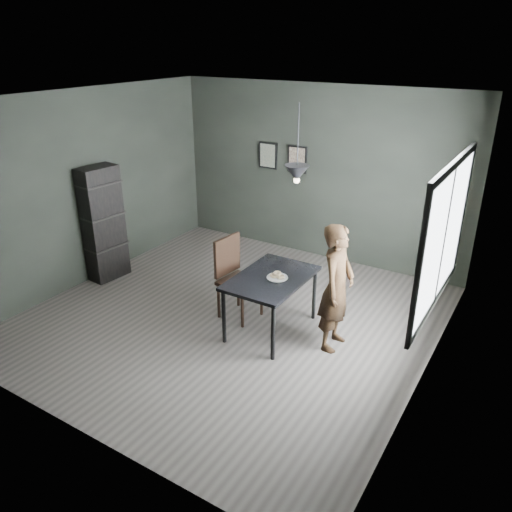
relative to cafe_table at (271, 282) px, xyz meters
The scene contains 13 objects.
ground 0.90m from the cafe_table, behind, with size 5.00×5.00×0.00m, color #3C3734.
back_wall 2.67m from the cafe_table, 103.50° to the left, with size 5.00×0.10×2.80m, color black.
ceiling 2.21m from the cafe_table, behind, with size 5.00×5.00×0.02m.
window_assembly 2.10m from the cafe_table, ahead, with size 0.04×1.96×1.56m.
cafe_table is the anchor object (origin of this frame).
white_plate 0.12m from the cafe_table, ahead, with size 0.23×0.23×0.01m, color silver.
donut_pile 0.15m from the cafe_table, ahead, with size 0.19×0.14×0.08m.
woman 0.83m from the cafe_table, ahead, with size 0.57×0.37×1.55m, color black.
wood_chair 0.62m from the cafe_table, behind, with size 0.52×0.52×1.09m.
shelf_unit 2.93m from the cafe_table, behind, with size 0.33×0.58×1.73m, color black.
pendant_lamp 1.41m from the cafe_table, 21.80° to the left, with size 0.28×0.28×0.86m.
framed_print_left 3.03m from the cafe_table, 121.30° to the left, with size 0.34×0.04×0.44m.
framed_print_right 2.80m from the cafe_table, 111.06° to the left, with size 0.34×0.04×0.44m.
Camera 1 is at (3.30, -4.74, 3.44)m, focal length 35.00 mm.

